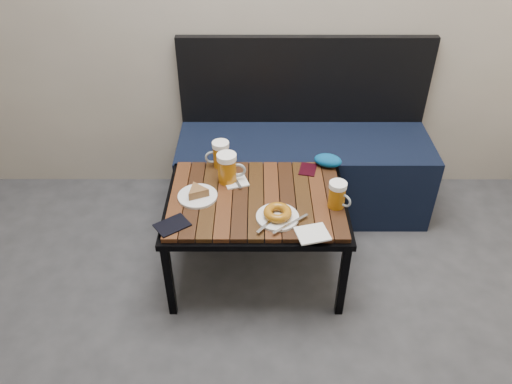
{
  "coord_description": "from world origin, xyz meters",
  "views": [
    {
      "loc": [
        -0.03,
        -0.63,
        1.88
      ],
      "look_at": [
        -0.03,
        1.2,
        0.5
      ],
      "focal_mm": 35.0,
      "sensor_mm": 36.0,
      "label": 1
    }
  ],
  "objects_px": {
    "beer_mug_left": "(220,154)",
    "plate_bagel": "(278,215)",
    "cafe_table": "(256,204)",
    "beer_mug_centre": "(228,168)",
    "bench": "(303,165)",
    "passport_navy": "(172,225)",
    "beer_mug_right": "(337,195)",
    "passport_burgundy": "(308,169)",
    "knit_pouch": "(328,160)",
    "plate_pie": "(197,194)"
  },
  "relations": [
    {
      "from": "plate_pie",
      "to": "plate_bagel",
      "type": "bearing_deg",
      "value": -22.6
    },
    {
      "from": "bench",
      "to": "passport_navy",
      "type": "height_order",
      "value": "bench"
    },
    {
      "from": "beer_mug_left",
      "to": "knit_pouch",
      "type": "xyz_separation_m",
      "value": [
        0.54,
        0.0,
        -0.04
      ]
    },
    {
      "from": "beer_mug_right",
      "to": "passport_burgundy",
      "type": "bearing_deg",
      "value": 152.24
    },
    {
      "from": "cafe_table",
      "to": "plate_bagel",
      "type": "xyz_separation_m",
      "value": [
        0.09,
        -0.15,
        0.07
      ]
    },
    {
      "from": "plate_pie",
      "to": "passport_navy",
      "type": "bearing_deg",
      "value": -114.22
    },
    {
      "from": "bench",
      "to": "plate_bagel",
      "type": "distance_m",
      "value": 0.77
    },
    {
      "from": "beer_mug_left",
      "to": "plate_pie",
      "type": "xyz_separation_m",
      "value": [
        -0.09,
        -0.26,
        -0.05
      ]
    },
    {
      "from": "passport_navy",
      "to": "beer_mug_right",
      "type": "bearing_deg",
      "value": 64.13
    },
    {
      "from": "bench",
      "to": "knit_pouch",
      "type": "distance_m",
      "value": 0.39
    },
    {
      "from": "beer_mug_centre",
      "to": "plate_bagel",
      "type": "height_order",
      "value": "beer_mug_centre"
    },
    {
      "from": "bench",
      "to": "passport_navy",
      "type": "xyz_separation_m",
      "value": [
        -0.63,
        -0.77,
        0.2
      ]
    },
    {
      "from": "plate_pie",
      "to": "knit_pouch",
      "type": "distance_m",
      "value": 0.68
    },
    {
      "from": "knit_pouch",
      "to": "bench",
      "type": "bearing_deg",
      "value": 106.56
    },
    {
      "from": "plate_pie",
      "to": "knit_pouch",
      "type": "height_order",
      "value": "knit_pouch"
    },
    {
      "from": "plate_bagel",
      "to": "cafe_table",
      "type": "bearing_deg",
      "value": 121.39
    },
    {
      "from": "passport_burgundy",
      "to": "knit_pouch",
      "type": "height_order",
      "value": "knit_pouch"
    },
    {
      "from": "bench",
      "to": "cafe_table",
      "type": "relative_size",
      "value": 1.67
    },
    {
      "from": "bench",
      "to": "knit_pouch",
      "type": "relative_size",
      "value": 10.06
    },
    {
      "from": "bench",
      "to": "cafe_table",
      "type": "distance_m",
      "value": 0.64
    },
    {
      "from": "cafe_table",
      "to": "passport_burgundy",
      "type": "bearing_deg",
      "value": 40.59
    },
    {
      "from": "cafe_table",
      "to": "passport_burgundy",
      "type": "height_order",
      "value": "passport_burgundy"
    },
    {
      "from": "plate_bagel",
      "to": "knit_pouch",
      "type": "xyz_separation_m",
      "value": [
        0.27,
        0.41,
        0.01
      ]
    },
    {
      "from": "beer_mug_right",
      "to": "passport_burgundy",
      "type": "xyz_separation_m",
      "value": [
        -0.1,
        0.29,
        -0.06
      ]
    },
    {
      "from": "beer_mug_right",
      "to": "passport_navy",
      "type": "relative_size",
      "value": 0.91
    },
    {
      "from": "passport_burgundy",
      "to": "beer_mug_right",
      "type": "bearing_deg",
      "value": -57.29
    },
    {
      "from": "beer_mug_right",
      "to": "passport_burgundy",
      "type": "relative_size",
      "value": 1.16
    },
    {
      "from": "cafe_table",
      "to": "beer_mug_left",
      "type": "relative_size",
      "value": 6.22
    },
    {
      "from": "beer_mug_left",
      "to": "passport_navy",
      "type": "bearing_deg",
      "value": 57.63
    },
    {
      "from": "beer_mug_right",
      "to": "passport_navy",
      "type": "height_order",
      "value": "beer_mug_right"
    },
    {
      "from": "cafe_table",
      "to": "beer_mug_left",
      "type": "height_order",
      "value": "beer_mug_left"
    },
    {
      "from": "plate_pie",
      "to": "knit_pouch",
      "type": "relative_size",
      "value": 1.31
    },
    {
      "from": "beer_mug_left",
      "to": "beer_mug_right",
      "type": "distance_m",
      "value": 0.63
    },
    {
      "from": "bench",
      "to": "beer_mug_left",
      "type": "height_order",
      "value": "bench"
    },
    {
      "from": "beer_mug_left",
      "to": "plate_bagel",
      "type": "height_order",
      "value": "beer_mug_left"
    },
    {
      "from": "beer_mug_centre",
      "to": "passport_navy",
      "type": "relative_size",
      "value": 1.08
    },
    {
      "from": "cafe_table",
      "to": "passport_navy",
      "type": "relative_size",
      "value": 6.04
    },
    {
      "from": "bench",
      "to": "knit_pouch",
      "type": "height_order",
      "value": "bench"
    },
    {
      "from": "passport_navy",
      "to": "passport_burgundy",
      "type": "xyz_separation_m",
      "value": [
        0.62,
        0.42,
        -0.0
      ]
    },
    {
      "from": "plate_bagel",
      "to": "passport_navy",
      "type": "xyz_separation_m",
      "value": [
        -0.45,
        -0.05,
        -0.02
      ]
    },
    {
      "from": "beer_mug_left",
      "to": "plate_bagel",
      "type": "bearing_deg",
      "value": 112.41
    },
    {
      "from": "beer_mug_left",
      "to": "beer_mug_right",
      "type": "xyz_separation_m",
      "value": [
        0.54,
        -0.33,
        -0.0
      ]
    },
    {
      "from": "beer_mug_right",
      "to": "plate_pie",
      "type": "distance_m",
      "value": 0.64
    },
    {
      "from": "cafe_table",
      "to": "knit_pouch",
      "type": "relative_size",
      "value": 6.04
    },
    {
      "from": "cafe_table",
      "to": "plate_pie",
      "type": "bearing_deg",
      "value": -179.37
    },
    {
      "from": "bench",
      "to": "passport_burgundy",
      "type": "relative_size",
      "value": 12.73
    },
    {
      "from": "plate_pie",
      "to": "passport_navy",
      "type": "height_order",
      "value": "plate_pie"
    },
    {
      "from": "beer_mug_left",
      "to": "passport_navy",
      "type": "height_order",
      "value": "beer_mug_left"
    },
    {
      "from": "passport_burgundy",
      "to": "beer_mug_centre",
      "type": "bearing_deg",
      "value": -153.65
    },
    {
      "from": "cafe_table",
      "to": "beer_mug_centre",
      "type": "relative_size",
      "value": 5.6
    }
  ]
}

